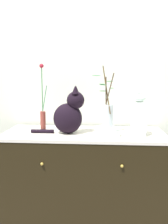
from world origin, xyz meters
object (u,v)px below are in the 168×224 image
Objects in this scene: vase_slim_green at (43,115)px; jar_lidded_porcelain at (139,116)px; cat_sitting at (69,114)px; vase_glass_clear at (108,113)px; bowl_porcelain at (108,131)px; sideboard at (84,179)px.

vase_slim_green is 0.81m from jar_lidded_porcelain.
vase_glass_clear is at bearing -7.77° from cat_sitting.
cat_sitting is 0.92× the size of vase_glass_clear.
vase_glass_clear reaches higher than cat_sitting.
vase_slim_green is (-0.24, 0.03, -0.01)m from cat_sitting.
bowl_porcelain is at bearing -5.70° from vase_glass_clear.
vase_slim_green is 1.18× the size of vase_glass_clear.
cat_sitting reaches higher than jar_lidded_porcelain.
cat_sitting is 0.35m from bowl_porcelain.
bowl_porcelain is 0.15m from vase_glass_clear.
vase_slim_green is at bearing 172.08° from vase_glass_clear.
cat_sitting is 2.16× the size of bowl_porcelain.
bowl_porcelain is 0.59× the size of jar_lidded_porcelain.
vase_glass_clear reaches higher than sideboard.
jar_lidded_porcelain reaches higher than bowl_porcelain.
cat_sitting reaches higher than sideboard.
sideboard is 0.69m from vase_slim_green.
vase_glass_clear is at bearing -23.97° from sideboard.
vase_glass_clear is at bearing -178.19° from jar_lidded_porcelain.
vase_glass_clear is 0.25m from jar_lidded_porcelain.
sideboard is at bearing 156.22° from bowl_porcelain.
vase_glass_clear is (0.32, -0.04, 0.02)m from cat_sitting.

